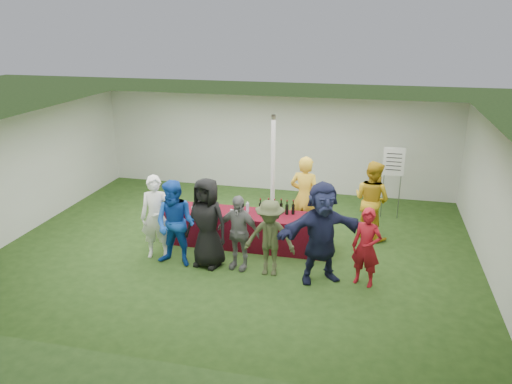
% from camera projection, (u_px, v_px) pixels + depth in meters
% --- Properties ---
extents(ground, '(60.00, 60.00, 0.00)m').
position_uv_depth(ground, '(239.00, 247.00, 10.89)').
color(ground, '#284719').
rests_on(ground, ground).
extents(tent, '(10.00, 10.00, 10.00)m').
position_uv_depth(tent, '(273.00, 173.00, 11.44)').
color(tent, white).
rests_on(tent, ground).
extents(serving_table, '(3.60, 0.80, 0.75)m').
position_uv_depth(serving_table, '(247.00, 229.00, 10.85)').
color(serving_table, maroon).
rests_on(serving_table, ground).
extents(wine_bottles, '(0.77, 0.15, 0.32)m').
position_uv_depth(wine_bottles, '(277.00, 208.00, 10.68)').
color(wine_bottles, black).
rests_on(wine_bottles, serving_table).
extents(wine_glasses, '(2.83, 0.15, 0.16)m').
position_uv_depth(wine_glasses, '(222.00, 211.00, 10.55)').
color(wine_glasses, silver).
rests_on(wine_glasses, serving_table).
extents(water_bottle, '(0.07, 0.07, 0.23)m').
position_uv_depth(water_bottle, '(247.00, 207.00, 10.76)').
color(water_bottle, silver).
rests_on(water_bottle, serving_table).
extents(bar_towel, '(0.25, 0.18, 0.03)m').
position_uv_depth(bar_towel, '(316.00, 218.00, 10.44)').
color(bar_towel, white).
rests_on(bar_towel, serving_table).
extents(dump_bucket, '(0.23, 0.23, 0.18)m').
position_uv_depth(dump_bucket, '(324.00, 220.00, 10.13)').
color(dump_bucket, slate).
rests_on(dump_bucket, serving_table).
extents(wine_list_sign, '(0.50, 0.03, 1.80)m').
position_uv_depth(wine_list_sign, '(393.00, 167.00, 12.06)').
color(wine_list_sign, slate).
rests_on(wine_list_sign, ground).
extents(staff_pourer, '(0.76, 0.56, 1.89)m').
position_uv_depth(staff_pourer, '(305.00, 197.00, 11.12)').
color(staff_pourer, yellow).
rests_on(staff_pourer, ground).
extents(staff_back, '(1.10, 1.04, 1.79)m').
position_uv_depth(staff_back, '(372.00, 200.00, 11.09)').
color(staff_back, gold).
rests_on(staff_back, ground).
extents(customer_0, '(0.72, 0.55, 1.76)m').
position_uv_depth(customer_0, '(156.00, 217.00, 10.17)').
color(customer_0, white).
rests_on(customer_0, ground).
extents(customer_1, '(0.92, 0.75, 1.76)m').
position_uv_depth(customer_1, '(176.00, 224.00, 9.83)').
color(customer_1, '#1549B6').
rests_on(customer_1, ground).
extents(customer_2, '(1.00, 0.76, 1.83)m').
position_uv_depth(customer_2, '(207.00, 223.00, 9.79)').
color(customer_2, black).
rests_on(customer_2, ground).
extents(customer_3, '(0.94, 0.52, 1.52)m').
position_uv_depth(customer_3, '(238.00, 232.00, 9.73)').
color(customer_3, slate).
rests_on(customer_3, ground).
extents(customer_4, '(1.00, 0.59, 1.52)m').
position_uv_depth(customer_4, '(270.00, 238.00, 9.48)').
color(customer_4, '#41492A').
rests_on(customer_4, ground).
extents(customer_5, '(1.88, 1.33, 1.95)m').
position_uv_depth(customer_5, '(322.00, 232.00, 9.19)').
color(customer_5, '#1A1E3D').
rests_on(customer_5, ground).
extents(customer_6, '(0.63, 0.51, 1.50)m').
position_uv_depth(customer_6, '(366.00, 247.00, 9.11)').
color(customer_6, maroon).
rests_on(customer_6, ground).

